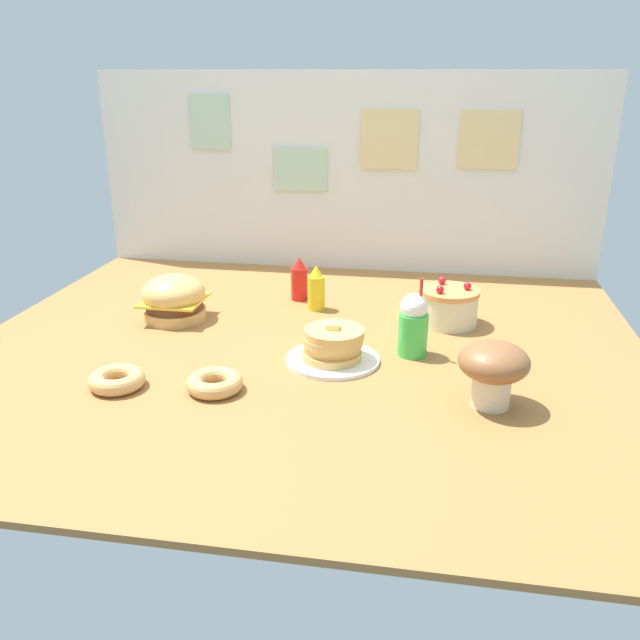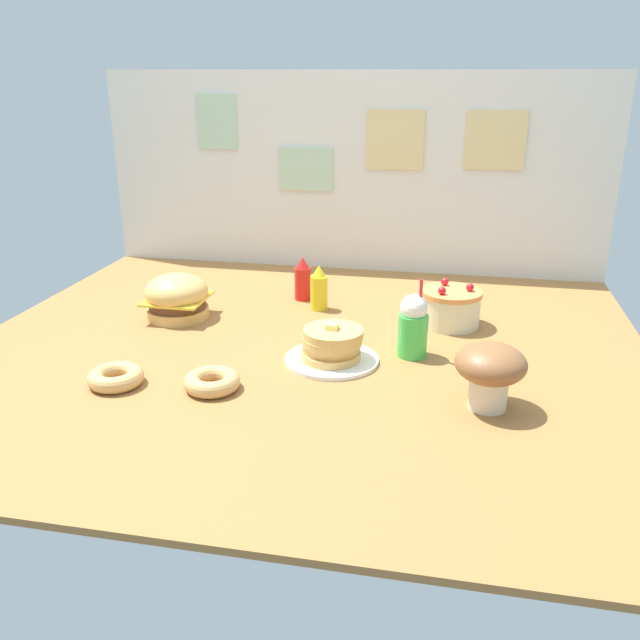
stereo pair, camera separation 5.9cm
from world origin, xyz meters
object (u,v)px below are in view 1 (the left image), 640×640
(layer_cake, at_px, (448,306))
(cream_soda_cup, at_px, (413,325))
(burger, at_px, (174,298))
(donut_chocolate, at_px, (215,382))
(ketchup_bottle, at_px, (299,280))
(mushroom_stool, at_px, (493,367))
(mustard_bottle, at_px, (316,289))
(pancake_stack, at_px, (333,347))
(donut_pink_glaze, at_px, (117,379))

(layer_cake, distance_m, cream_soda_cup, 0.34)
(burger, xyz_separation_m, donut_chocolate, (0.35, -0.57, -0.06))
(cream_soda_cup, bearing_deg, ketchup_bottle, 134.08)
(ketchup_bottle, bearing_deg, cream_soda_cup, -45.92)
(layer_cake, height_order, mushroom_stool, mushroom_stool)
(layer_cake, height_order, cream_soda_cup, cream_soda_cup)
(ketchup_bottle, xyz_separation_m, mustard_bottle, (0.09, -0.11, 0.00))
(pancake_stack, relative_size, ketchup_bottle, 1.70)
(burger, relative_size, donut_pink_glaze, 1.43)
(donut_chocolate, bearing_deg, ketchup_bottle, 84.87)
(ketchup_bottle, relative_size, donut_chocolate, 1.08)
(mustard_bottle, bearing_deg, layer_cake, -8.65)
(pancake_stack, height_order, layer_cake, layer_cake)
(burger, xyz_separation_m, pancake_stack, (0.66, -0.30, -0.03))
(pancake_stack, distance_m, ketchup_bottle, 0.65)
(pancake_stack, height_order, mustard_bottle, mustard_bottle)
(donut_chocolate, relative_size, mushroom_stool, 0.85)
(burger, xyz_separation_m, mushroom_stool, (1.15, -0.52, 0.04))
(donut_pink_glaze, bearing_deg, burger, 94.73)
(pancake_stack, relative_size, donut_chocolate, 1.83)
(cream_soda_cup, bearing_deg, burger, 168.06)
(layer_cake, bearing_deg, donut_chocolate, -134.67)
(ketchup_bottle, bearing_deg, mustard_bottle, -49.81)
(donut_pink_glaze, bearing_deg, cream_soda_cup, 25.00)
(layer_cake, relative_size, cream_soda_cup, 0.83)
(burger, distance_m, layer_cake, 1.04)
(layer_cake, bearing_deg, pancake_stack, -131.31)
(mustard_bottle, relative_size, cream_soda_cup, 0.67)
(pancake_stack, bearing_deg, donut_pink_glaze, -153.92)
(mushroom_stool, bearing_deg, mustard_bottle, 131.12)
(pancake_stack, relative_size, cream_soda_cup, 1.13)
(donut_chocolate, bearing_deg, donut_pink_glaze, -174.51)
(mustard_bottle, bearing_deg, ketchup_bottle, 130.19)
(ketchup_bottle, distance_m, mushroom_stool, 1.10)
(cream_soda_cup, relative_size, mushroom_stool, 1.36)
(layer_cake, distance_m, ketchup_bottle, 0.63)
(layer_cake, distance_m, donut_chocolate, 0.98)
(cream_soda_cup, bearing_deg, mustard_bottle, 135.04)
(ketchup_bottle, xyz_separation_m, mushroom_stool, (0.72, -0.83, 0.03))
(mustard_bottle, height_order, mushroom_stool, mushroom_stool)
(donut_pink_glaze, height_order, mushroom_stool, mushroom_stool)
(mustard_bottle, relative_size, donut_chocolate, 1.08)
(ketchup_bottle, bearing_deg, burger, -143.80)
(mustard_bottle, bearing_deg, cream_soda_cup, -44.96)
(pancake_stack, bearing_deg, layer_cake, 48.69)
(pancake_stack, relative_size, mustard_bottle, 1.70)
(donut_pink_glaze, xyz_separation_m, donut_chocolate, (0.30, 0.03, 0.00))
(mushroom_stool, bearing_deg, layer_cake, 100.24)
(mustard_bottle, xyz_separation_m, donut_chocolate, (-0.17, -0.77, -0.06))
(ketchup_bottle, height_order, donut_pink_glaze, ketchup_bottle)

